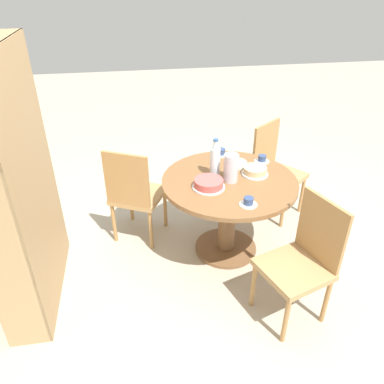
% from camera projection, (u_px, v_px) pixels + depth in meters
% --- Properties ---
extents(ground_plane, '(14.00, 14.00, 0.00)m').
position_uv_depth(ground_plane, '(225.00, 249.00, 3.39)').
color(ground_plane, '#B2A893').
extents(dining_table, '(1.10, 1.10, 0.72)m').
position_uv_depth(dining_table, '(228.00, 199.00, 3.12)').
color(dining_table, brown).
rests_on(dining_table, ground_plane).
extents(chair_a, '(0.53, 0.53, 0.92)m').
position_uv_depth(chair_a, '(302.00, 260.00, 2.55)').
color(chair_a, '#A87A47').
rests_on(chair_a, ground_plane).
extents(chair_b, '(0.59, 0.59, 0.92)m').
position_uv_depth(chair_b, '(275.00, 168.00, 3.70)').
color(chair_b, '#A87A47').
rests_on(chair_b, ground_plane).
extents(chair_c, '(0.56, 0.56, 0.92)m').
position_uv_depth(chair_c, '(135.00, 193.00, 3.30)').
color(chair_c, '#A87A47').
rests_on(chair_c, ground_plane).
extents(bookshelf, '(1.06, 0.28, 1.84)m').
position_uv_depth(bookshelf, '(21.00, 191.00, 2.52)').
color(bookshelf, tan).
rests_on(bookshelf, ground_plane).
extents(coffee_pot, '(0.12, 0.12, 0.27)m').
position_uv_depth(coffee_pot, '(231.00, 167.00, 2.94)').
color(coffee_pot, silver).
rests_on(coffee_pot, dining_table).
extents(water_bottle, '(0.08, 0.08, 0.32)m').
position_uv_depth(water_bottle, '(215.00, 161.00, 3.01)').
color(water_bottle, silver).
rests_on(water_bottle, dining_table).
extents(cake_main, '(0.26, 0.26, 0.07)m').
position_uv_depth(cake_main, '(209.00, 184.00, 2.90)').
color(cake_main, silver).
rests_on(cake_main, dining_table).
extents(cake_second, '(0.22, 0.22, 0.07)m').
position_uv_depth(cake_second, '(255.00, 171.00, 3.08)').
color(cake_second, silver).
rests_on(cake_second, dining_table).
extents(cup_a, '(0.13, 0.13, 0.06)m').
position_uv_depth(cup_a, '(221.00, 153.00, 3.40)').
color(cup_a, white).
rests_on(cup_a, dining_table).
extents(cup_b, '(0.13, 0.13, 0.06)m').
position_uv_depth(cup_b, '(248.00, 202.00, 2.69)').
color(cup_b, white).
rests_on(cup_b, dining_table).
extents(cup_c, '(0.13, 0.13, 0.06)m').
position_uv_depth(cup_c, '(262.00, 159.00, 3.29)').
color(cup_c, white).
rests_on(cup_c, dining_table).
extents(plate_stack, '(0.19, 0.19, 0.03)m').
position_uv_depth(plate_stack, '(236.00, 163.00, 3.24)').
color(plate_stack, white).
rests_on(plate_stack, dining_table).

